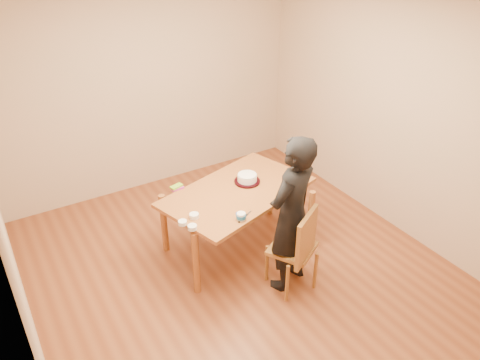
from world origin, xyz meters
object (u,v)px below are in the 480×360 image
dining_chair (292,248)px  cake (247,178)px  person (291,215)px  dining_table (238,192)px  cake_plate (247,181)px

dining_chair → cake: size_ratio=1.93×
cake → person: 0.82m
dining_chair → person: 0.36m
cake → person: (-0.03, -0.82, 0.01)m
dining_table → cake_plate: (0.18, 0.09, 0.03)m
dining_table → cake: size_ratio=7.44×
cake → dining_table: bearing=-152.7°
dining_chair → cake_plate: cake_plate is taller
dining_table → dining_chair: size_ratio=3.86×
dining_table → dining_chair: bearing=-95.2°
dining_table → person: person is taller
dining_table → cake: (0.18, 0.09, 0.07)m
dining_chair → cake_plate: bearing=58.0°
dining_chair → cake: 0.94m
cake_plate → person: bearing=-91.8°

